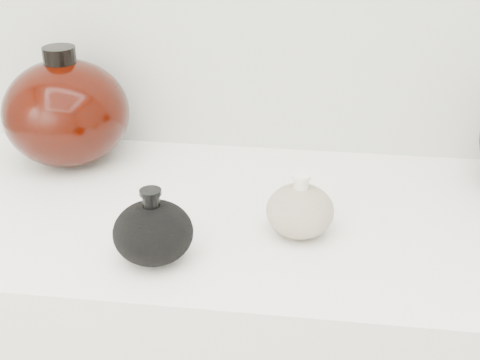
# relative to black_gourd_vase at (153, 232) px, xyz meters

# --- Properties ---
(black_gourd_vase) EXTENTS (0.13, 0.13, 0.11)m
(black_gourd_vase) POSITION_rel_black_gourd_vase_xyz_m (0.00, 0.00, 0.00)
(black_gourd_vase) COLOR black
(black_gourd_vase) RESTS_ON display_counter
(cream_gourd_vase) EXTENTS (0.13, 0.13, 0.10)m
(cream_gourd_vase) POSITION_rel_black_gourd_vase_xyz_m (0.19, 0.09, -0.00)
(cream_gourd_vase) COLOR beige
(cream_gourd_vase) RESTS_ON display_counter
(left_round_pot) EXTENTS (0.29, 0.29, 0.21)m
(left_round_pot) POSITION_rel_black_gourd_vase_xyz_m (-0.23, 0.29, 0.05)
(left_round_pot) COLOR black
(left_round_pot) RESTS_ON display_counter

